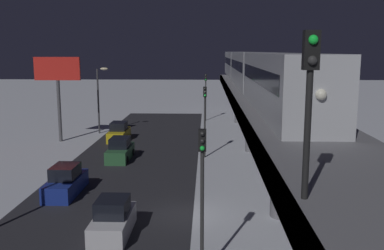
% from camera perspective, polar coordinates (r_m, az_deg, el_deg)
% --- Properties ---
extents(ground_plane, '(240.00, 240.00, 0.00)m').
position_cam_1_polar(ground_plane, '(25.78, -1.27, -11.84)').
color(ground_plane, silver).
extents(avenue_asphalt, '(11.00, 82.50, 0.01)m').
position_cam_1_polar(avenue_asphalt, '(26.49, -12.08, -11.44)').
color(avenue_asphalt, '#28282D').
rests_on(avenue_asphalt, ground_plane).
extents(elevated_railway, '(5.00, 82.50, 5.98)m').
position_cam_1_polar(elevated_railway, '(24.68, 12.05, -0.47)').
color(elevated_railway, slate).
rests_on(elevated_railway, ground_plane).
extents(subway_train, '(2.94, 55.47, 3.40)m').
position_cam_1_polar(subway_train, '(44.57, 7.75, 7.48)').
color(subway_train, '#B7BABF').
rests_on(subway_train, elevated_railway).
extents(rail_signal, '(0.36, 0.41, 4.00)m').
position_cam_1_polar(rail_signal, '(10.32, 15.37, 4.99)').
color(rail_signal, black).
rests_on(rail_signal, elevated_railway).
extents(sedan_green, '(1.91, 4.61, 1.97)m').
position_cam_1_polar(sedan_green, '(38.61, -9.53, -3.39)').
color(sedan_green, '#2D6038').
rests_on(sedan_green, ground_plane).
extents(sedan_yellow, '(1.80, 4.43, 1.97)m').
position_cam_1_polar(sedan_yellow, '(46.91, -9.68, -1.03)').
color(sedan_yellow, gold).
rests_on(sedan_yellow, ground_plane).
extents(sedan_white, '(1.80, 4.11, 1.97)m').
position_cam_1_polar(sedan_white, '(23.29, -10.47, -12.33)').
color(sedan_white, silver).
rests_on(sedan_white, ground_plane).
extents(sedan_blue_2, '(1.80, 4.69, 1.97)m').
position_cam_1_polar(sedan_blue_2, '(30.31, -16.44, -7.31)').
color(sedan_blue_2, navy).
rests_on(sedan_blue_2, ground_plane).
extents(traffic_light_near, '(0.32, 0.44, 6.40)m').
position_cam_1_polar(traffic_light_near, '(17.78, 1.36, -7.58)').
color(traffic_light_near, '#2D2D2D').
rests_on(traffic_light_near, ground_plane).
extents(traffic_light_mid, '(0.32, 0.44, 6.40)m').
position_cam_1_polar(traffic_light_mid, '(38.17, 1.72, 1.81)').
color(traffic_light_mid, '#2D2D2D').
rests_on(traffic_light_mid, ground_plane).
extents(traffic_light_far, '(0.32, 0.44, 6.40)m').
position_cam_1_polar(traffic_light_far, '(58.87, 1.83, 4.63)').
color(traffic_light_far, '#2D2D2D').
rests_on(traffic_light_far, ground_plane).
extents(commercial_billboard, '(4.80, 0.36, 8.90)m').
position_cam_1_polar(commercial_billboard, '(47.05, -17.44, 6.10)').
color(commercial_billboard, '#4C4C51').
rests_on(commercial_billboard, ground_plane).
extents(street_lamp_far, '(1.35, 0.44, 7.65)m').
position_cam_1_polar(street_lamp_far, '(50.67, -12.14, 4.28)').
color(street_lamp_far, '#38383D').
rests_on(street_lamp_far, ground_plane).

